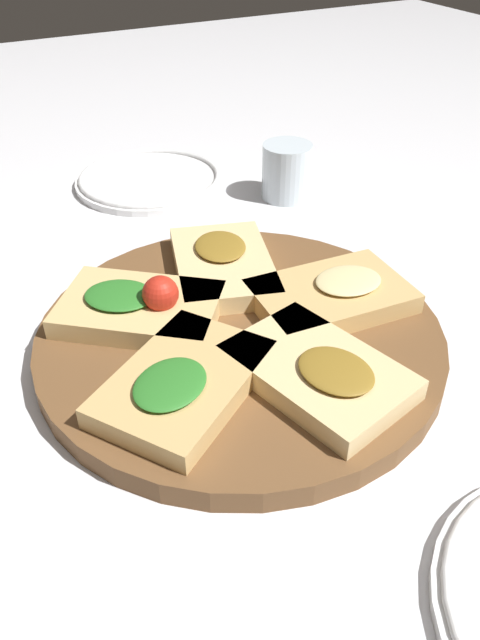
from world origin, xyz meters
TOP-DOWN VIEW (x-y plane):
  - ground_plane at (0.00, 0.00)m, footprint 3.00×3.00m
  - serving_board at (0.00, 0.00)m, footprint 0.42×0.42m
  - focaccia_slice_0 at (0.10, -0.03)m, footprint 0.19×0.15m
  - focaccia_slice_1 at (0.07, 0.08)m, footprint 0.19×0.19m
  - focaccia_slice_2 at (-0.06, 0.09)m, footprint 0.18×0.20m
  - focaccia_slice_3 at (-0.11, -0.03)m, footprint 0.18×0.15m
  - focaccia_slice_4 at (-0.01, -0.11)m, footprint 0.12×0.17m
  - plate_right at (0.43, -0.06)m, footprint 0.23×0.23m
  - water_glass at (0.29, -0.23)m, footprint 0.07×0.07m

SIDE VIEW (x-z plane):
  - ground_plane at x=0.00m, z-range 0.00..0.00m
  - plate_right at x=0.43m, z-range 0.00..0.02m
  - serving_board at x=0.00m, z-range 0.00..0.02m
  - focaccia_slice_0 at x=0.10m, z-range 0.02..0.05m
  - focaccia_slice_2 at x=-0.06m, z-range 0.02..0.05m
  - focaccia_slice_3 at x=-0.11m, z-range 0.02..0.05m
  - focaccia_slice_4 at x=-0.01m, z-range 0.02..0.05m
  - focaccia_slice_1 at x=0.07m, z-range 0.01..0.06m
  - water_glass at x=0.29m, z-range 0.00..0.08m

